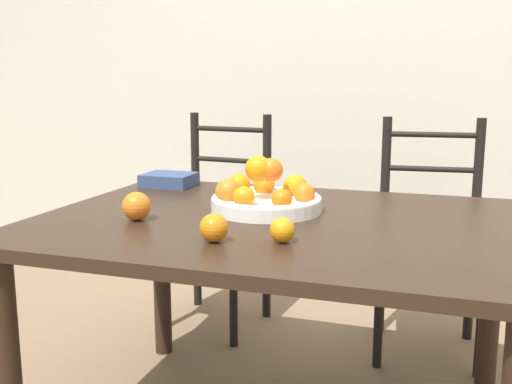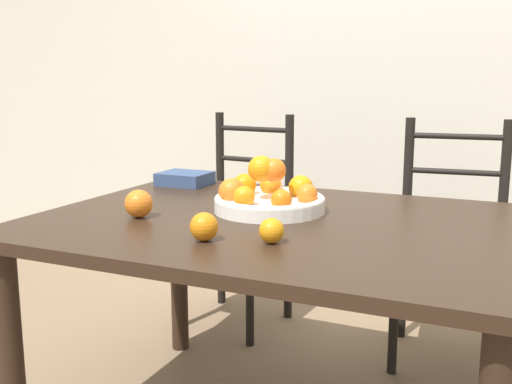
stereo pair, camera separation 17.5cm
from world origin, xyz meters
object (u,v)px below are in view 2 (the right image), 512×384
Objects in this scene: orange_loose_1 at (139,204)px; orange_loose_2 at (204,227)px; fruit_bowl at (268,196)px; chair_left at (239,225)px; chair_right at (451,248)px; orange_loose_0 at (272,231)px; book_stack at (185,179)px.

orange_loose_1 reaches higher than orange_loose_2.
fruit_bowl is 0.36× the size of chair_left.
chair_right reaches higher than orange_loose_2.
orange_loose_0 is at bearing 16.46° from orange_loose_2.
book_stack is (-0.48, 0.31, -0.02)m from fruit_bowl.
orange_loose_0 reaches higher than book_stack.
orange_loose_2 is at bearing -62.60° from chair_left.
book_stack is at bearing 124.13° from orange_loose_2.
chair_left is at bearing 111.71° from orange_loose_2.
chair_right reaches higher than fruit_bowl.
chair_left reaches higher than book_stack.
orange_loose_0 is 0.91m from book_stack.
orange_loose_0 is at bearing -45.43° from book_stack.
orange_loose_1 is at bearing 153.74° from orange_loose_2.
orange_loose_2 is (0.30, -0.15, -0.01)m from orange_loose_1.
fruit_bowl is at bearing -127.77° from chair_right.
fruit_bowl is 0.37m from orange_loose_0.
orange_loose_2 is at bearing -163.54° from orange_loose_0.
orange_loose_1 is 0.34m from orange_loose_2.
fruit_bowl reaches higher than orange_loose_2.
orange_loose_1 is 0.44× the size of book_stack.
orange_loose_0 is 0.07× the size of chair_left.
book_stack is (-0.47, 0.70, -0.01)m from orange_loose_2.
orange_loose_2 is at bearing -91.92° from fruit_bowl.
fruit_bowl is 0.57m from book_stack.
orange_loose_2 is (-0.01, -0.39, -0.01)m from fruit_bowl.
chair_right is at bearing 24.70° from book_stack.
chair_left is at bearing 98.56° from orange_loose_1.
chair_right is at bearing 73.41° from orange_loose_0.
chair_right is at bearing 51.19° from orange_loose_1.
chair_right is 1.10m from book_stack.
chair_right is 5.13× the size of book_stack.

